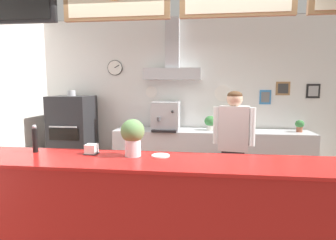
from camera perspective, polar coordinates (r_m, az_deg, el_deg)
back_wall_assembly at (r=5.06m, az=3.85°, el=5.56°), size 5.63×2.54×2.91m
service_counter at (r=2.75m, az=0.56°, el=-18.45°), size 4.52×0.68×1.01m
back_prep_counter at (r=4.97m, az=8.69°, el=-7.42°), size 3.36×0.57×0.92m
pizza_oven at (r=5.32m, az=-18.81°, el=-3.41°), size 0.69×0.70×1.60m
shop_worker at (r=3.83m, az=13.22°, el=-5.25°), size 0.54×0.28×1.62m
espresso_machine at (r=4.86m, az=-0.39°, el=0.81°), size 0.46×0.55×0.49m
potted_rosemary at (r=4.88m, az=16.56°, el=-0.74°), size 0.17×0.17×0.23m
potted_thyme at (r=4.88m, az=12.23°, el=-0.59°), size 0.18×0.18×0.24m
potted_basil at (r=5.14m, az=25.34°, el=-0.96°), size 0.14×0.14×0.20m
potted_oregano at (r=4.88m, az=8.65°, el=-0.42°), size 0.20×0.20×0.25m
napkin_holder at (r=2.90m, az=-15.43°, el=-5.84°), size 0.13×0.13×0.11m
pepper_grinder at (r=3.16m, az=-25.59°, el=-3.46°), size 0.05×0.05×0.29m
condiment_plate at (r=2.72m, az=-1.52°, el=-7.29°), size 0.18×0.18×0.01m
basil_vase at (r=2.71m, az=-7.23°, el=-3.34°), size 0.23×0.23×0.36m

